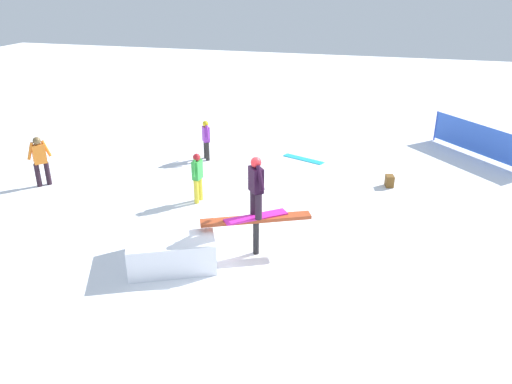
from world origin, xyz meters
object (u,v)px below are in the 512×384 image
Objects in this scene: main_rider_on_rail at (256,188)px; bystander_green at (198,175)px; bystander_purple at (206,138)px; bystander_orange at (40,159)px; loose_snowboard_cyan at (303,159)px; rail_feature at (256,223)px; backpack_on_snow at (389,181)px.

main_rider_on_rail is 1.00× the size of bystander_green.
bystander_green reaches higher than bystander_purple.
bystander_purple is at bearing 173.58° from bystander_orange.
main_rider_on_rail is 1.04× the size of bystander_purple.
bystander_green reaches higher than loose_snowboard_cyan.
bystander_purple is 3.32m from loose_snowboard_cyan.
bystander_green is (-2.24, 2.26, -0.81)m from main_rider_on_rail.
loose_snowboard_cyan is at bearing 65.51° from rail_feature.
bystander_purple is (-3.21, 5.49, -0.84)m from main_rider_on_rail.
loose_snowboard_cyan is at bearing 52.41° from main_rider_on_rail.
main_rider_on_rail is at bearing 49.85° from bystander_green.
bystander_purple is 5.10m from bystander_orange.
bystander_purple is at bearing -158.29° from bystander_green.
bystander_purple is (-0.97, 3.24, -0.03)m from bystander_green.
bystander_purple is at bearing 68.91° from backpack_on_snow.
main_rider_on_rail is 6.51m from loose_snowboard_cyan.
main_rider_on_rail is 0.94× the size of bystander_orange.
bystander_green is at bearing 109.63° from rail_feature.
main_rider_on_rail reaches higher than bystander_green.
bystander_green is 3.38m from bystander_purple.
bystander_orange reaches higher than bystander_green.
backpack_on_snow is (2.76, 4.70, -0.58)m from rail_feature.
main_rider_on_rail is 4.06× the size of backpack_on_snow.
rail_feature is 3.18m from bystander_green.
bystander_green is 4.05× the size of backpack_on_snow.
rail_feature is 6.78× the size of backpack_on_snow.
bystander_orange reaches higher than loose_snowboard_cyan.
backpack_on_snow is at bearing -8.09° from loose_snowboard_cyan.
bystander_orange is at bearing 124.97° from main_rider_on_rail.
main_rider_on_rail is 7.39m from bystander_orange.
rail_feature is 6.36m from bystander_purple.
main_rider_on_rail is 0.94× the size of loose_snowboard_cyan.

